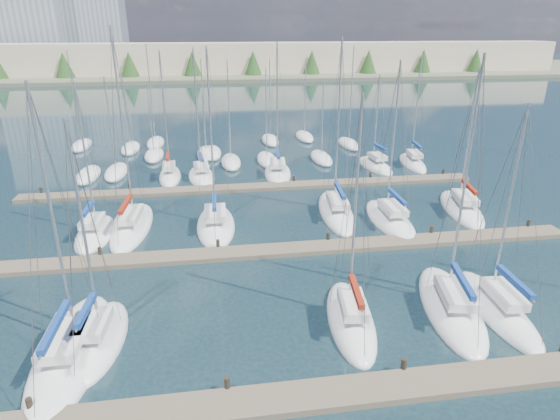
{
  "coord_description": "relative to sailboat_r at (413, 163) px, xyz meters",
  "views": [
    {
      "loc": [
        -4.15,
        -13.21,
        14.88
      ],
      "look_at": [
        0.0,
        14.0,
        4.0
      ],
      "focal_mm": 30.0,
      "sensor_mm": 36.0,
      "label": 1
    }
  ],
  "objects": [
    {
      "name": "ground",
      "position": [
        -18.75,
        24.19,
        -0.19
      ],
      "size": [
        400.0,
        400.0,
        0.0
      ],
      "primitive_type": "plane",
      "color": "#1C3038",
      "rests_on": "ground"
    },
    {
      "name": "dock_near",
      "position": [
        -18.75,
        -33.8,
        -0.04
      ],
      "size": [
        44.0,
        1.93,
        1.1
      ],
      "color": "#6B5E4C",
      "rests_on": "ground"
    },
    {
      "name": "dock_mid",
      "position": [
        -18.75,
        -19.8,
        -0.04
      ],
      "size": [
        44.0,
        1.93,
        1.1
      ],
      "color": "#6B5E4C",
      "rests_on": "ground"
    },
    {
      "name": "dock_far",
      "position": [
        -18.75,
        -5.8,
        -0.04
      ],
      "size": [
        44.0,
        1.93,
        1.1
      ],
      "color": "#6B5E4C",
      "rests_on": "ground"
    },
    {
      "name": "sailboat_r",
      "position": [
        0.0,
        0.0,
        0.0
      ],
      "size": [
        3.31,
        8.01,
        12.87
      ],
      "rotation": [
        0.0,
        0.0,
        -0.14
      ],
      "color": "white",
      "rests_on": "ground"
    },
    {
      "name": "sailboat_m",
      "position": [
        -1.72,
        -14.22,
        -0.02
      ],
      "size": [
        4.71,
        9.44,
        12.54
      ],
      "rotation": [
        0.0,
        0.0,
        -0.22
      ],
      "color": "white",
      "rests_on": "ground"
    },
    {
      "name": "sailboat_i",
      "position": [
        -29.3,
        -13.94,
        -0.0
      ],
      "size": [
        3.3,
        9.88,
        15.66
      ],
      "rotation": [
        0.0,
        0.0,
        -0.06
      ],
      "color": "white",
      "rests_on": "ground"
    },
    {
      "name": "sailboat_c",
      "position": [
        -29.03,
        -28.44,
        -0.01
      ],
      "size": [
        3.05,
        7.13,
        11.9
      ],
      "rotation": [
        0.0,
        0.0,
        -0.06
      ],
      "color": "white",
      "rests_on": "ground"
    },
    {
      "name": "sailboat_h",
      "position": [
        -31.91,
        -14.91,
        -0.01
      ],
      "size": [
        2.81,
        6.97,
        11.86
      ],
      "rotation": [
        0.0,
        0.0,
        -0.03
      ],
      "color": "white",
      "rests_on": "ground"
    },
    {
      "name": "sailboat_d",
      "position": [
        -15.95,
        -28.64,
        -0.0
      ],
      "size": [
        3.37,
        7.98,
        12.78
      ],
      "rotation": [
        0.0,
        0.0,
        -0.13
      ],
      "color": "white",
      "rests_on": "ground"
    },
    {
      "name": "sailboat_e",
      "position": [
        -10.02,
        -28.32,
        -0.01
      ],
      "size": [
        4.87,
        9.62,
        14.44
      ],
      "rotation": [
        0.0,
        0.0,
        -0.22
      ],
      "color": "white",
      "rests_on": "ground"
    },
    {
      "name": "sailboat_k",
      "position": [
        -12.63,
        -13.3,
        -0.01
      ],
      "size": [
        3.69,
        10.15,
        14.84
      ],
      "rotation": [
        0.0,
        0.0,
        -0.1
      ],
      "color": "white",
      "rests_on": "ground"
    },
    {
      "name": "sailboat_l",
      "position": [
        -8.76,
        -15.66,
        -0.02
      ],
      "size": [
        3.1,
        8.91,
        13.31
      ],
      "rotation": [
        0.0,
        0.0,
        -0.02
      ],
      "color": "white",
      "rests_on": "ground"
    },
    {
      "name": "sailboat_p",
      "position": [
        -15.89,
        -1.37,
        -0.01
      ],
      "size": [
        3.71,
        8.66,
        14.18
      ],
      "rotation": [
        0.0,
        0.0,
        -0.11
      ],
      "color": "white",
      "rests_on": "ground"
    },
    {
      "name": "sailboat_b",
      "position": [
        -30.11,
        -29.13,
        -0.02
      ],
      "size": [
        3.29,
        10.08,
        13.58
      ],
      "rotation": [
        0.0,
        0.0,
        -0.02
      ],
      "color": "white",
      "rests_on": "ground"
    },
    {
      "name": "sailboat_q",
      "position": [
        -4.61,
        -0.43,
        -0.02
      ],
      "size": [
        3.13,
        7.44,
        10.78
      ],
      "rotation": [
        0.0,
        0.0,
        0.08
      ],
      "color": "white",
      "rests_on": "ground"
    },
    {
      "name": "sailboat_n",
      "position": [
        -27.26,
        -0.85,
        0.01
      ],
      "size": [
        2.44,
        7.41,
        13.4
      ],
      "rotation": [
        0.0,
        0.0,
        0.03
      ],
      "color": "white",
      "rests_on": "ground"
    },
    {
      "name": "sailboat_o",
      "position": [
        -23.96,
        -1.5,
        -0.0
      ],
      "size": [
        3.32,
        7.46,
        13.69
      ],
      "rotation": [
        0.0,
        0.0,
        0.1
      ],
      "color": "white",
      "rests_on": "ground"
    },
    {
      "name": "sailboat_f",
      "position": [
        -7.57,
        -28.87,
        -0.01
      ],
      "size": [
        2.89,
        8.54,
        12.13
      ],
      "rotation": [
        0.0,
        0.0,
        -0.06
      ],
      "color": "white",
      "rests_on": "ground"
    },
    {
      "name": "sailboat_j",
      "position": [
        -22.81,
        -14.63,
        -0.01
      ],
      "size": [
        3.17,
        8.62,
        14.28
      ],
      "rotation": [
        0.0,
        0.0,
        -0.02
      ],
      "color": "white",
      "rests_on": "ground"
    },
    {
      "name": "distant_boats",
      "position": [
        -23.09,
        7.95,
        0.1
      ],
      "size": [
        36.93,
        20.75,
        13.3
      ],
      "color": "#9EA0A5",
      "rests_on": "ground"
    },
    {
      "name": "shoreline",
      "position": [
        -32.04,
        113.96,
        7.25
      ],
      "size": [
        400.0,
        60.0,
        38.0
      ],
      "color": "#666B51",
      "rests_on": "ground"
    }
  ]
}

